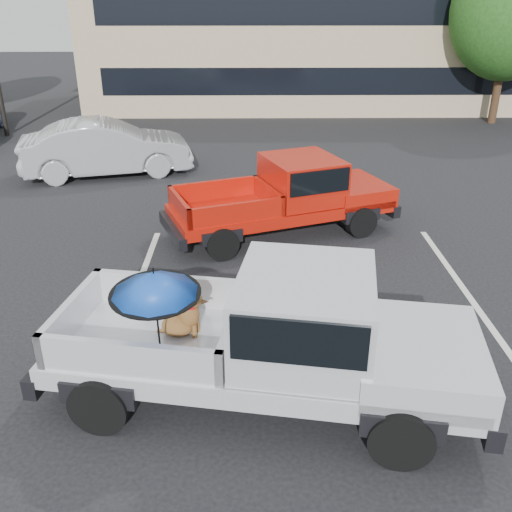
# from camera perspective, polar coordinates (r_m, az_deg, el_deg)

# --- Properties ---
(ground) EXTENTS (90.00, 90.00, 0.00)m
(ground) POSITION_cam_1_polar(r_m,az_deg,el_deg) (8.93, 5.43, -8.99)
(ground) COLOR black
(ground) RESTS_ON ground
(stripe_left) EXTENTS (0.12, 5.00, 0.01)m
(stripe_left) POSITION_cam_1_polar(r_m,az_deg,el_deg) (10.79, -11.72, -2.94)
(stripe_left) COLOR silver
(stripe_left) RESTS_ON ground
(stripe_right) EXTENTS (0.12, 5.00, 0.01)m
(stripe_right) POSITION_cam_1_polar(r_m,az_deg,el_deg) (11.29, 19.75, -2.66)
(stripe_right) COLOR silver
(stripe_right) RESTS_ON ground
(motel_building) EXTENTS (20.40, 8.40, 6.30)m
(motel_building) POSITION_cam_1_polar(r_m,az_deg,el_deg) (28.53, 5.60, 21.52)
(motel_building) COLOR tan
(motel_building) RESTS_ON ground
(tree_right) EXTENTS (4.46, 4.46, 6.78)m
(tree_right) POSITION_cam_1_polar(r_m,az_deg,el_deg) (25.37, 24.12, 21.45)
(tree_right) COLOR #332114
(tree_right) RESTS_ON ground
(tree_back) EXTENTS (4.68, 4.68, 7.11)m
(tree_back) POSITION_cam_1_polar(r_m,az_deg,el_deg) (32.09, 12.88, 23.62)
(tree_back) COLOR #332114
(tree_back) RESTS_ON ground
(silver_pickup) EXTENTS (5.94, 2.90, 2.06)m
(silver_pickup) POSITION_cam_1_polar(r_m,az_deg,el_deg) (7.27, 2.99, -7.71)
(silver_pickup) COLOR black
(silver_pickup) RESTS_ON ground
(red_pickup) EXTENTS (5.39, 3.46, 1.68)m
(red_pickup) POSITION_cam_1_polar(r_m,az_deg,el_deg) (12.67, 3.97, 6.37)
(red_pickup) COLOR black
(red_pickup) RESTS_ON ground
(silver_sedan) EXTENTS (5.09, 2.81, 1.59)m
(silver_sedan) POSITION_cam_1_polar(r_m,az_deg,el_deg) (17.39, -14.71, 10.42)
(silver_sedan) COLOR #A2A4A9
(silver_sedan) RESTS_ON ground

